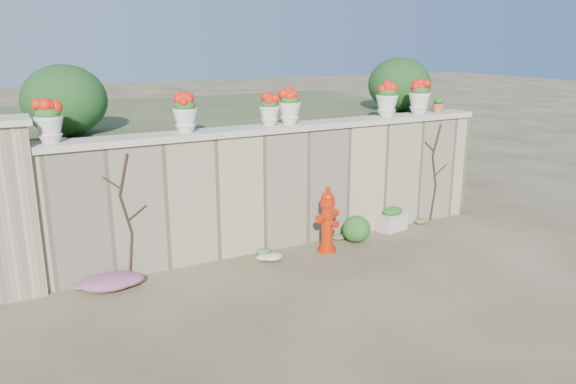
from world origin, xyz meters
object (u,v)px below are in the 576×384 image
urn_pot_0 (49,122)px  planter_box (392,219)px  fire_hydrant (327,219)px  terracotta_pot (438,106)px

urn_pot_0 → planter_box: bearing=-3.2°
fire_hydrant → planter_box: fire_hydrant is taller
fire_hydrant → terracotta_pot: (2.89, 0.68, 1.66)m
planter_box → terracotta_pot: terracotta_pot is taller
planter_box → terracotta_pot: bearing=3.7°
fire_hydrant → planter_box: 1.74m
terracotta_pot → urn_pot_0: bearing=-180.0°
planter_box → urn_pot_0: size_ratio=0.99×
urn_pot_0 → terracotta_pot: (6.96, 0.00, -0.16)m
urn_pot_0 → terracotta_pot: size_ratio=2.13×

